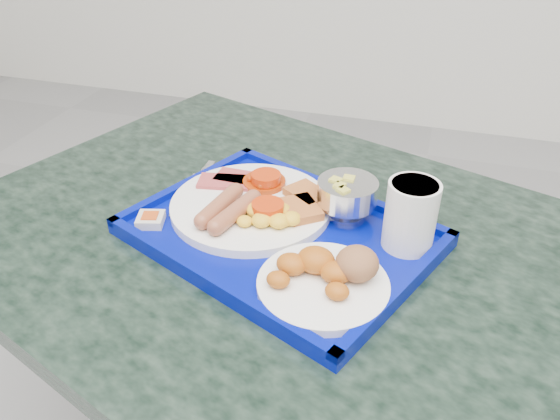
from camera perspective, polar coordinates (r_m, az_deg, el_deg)
name	(u,v)px	position (r m, az deg, el deg)	size (l,w,h in m)	color
table	(300,329)	(0.97, 2.13, -12.32)	(1.33, 1.10, 0.71)	gray
tray	(280,235)	(0.85, 0.00, -2.58)	(0.53, 0.47, 0.03)	#030E8D
main_plate	(255,204)	(0.89, -2.67, 0.63)	(0.26, 0.26, 0.04)	white
bread_plate	(327,276)	(0.74, 4.97, -6.91)	(0.18, 0.18, 0.06)	white
fruit_bowl	(347,193)	(0.87, 7.01, 1.72)	(0.10, 0.10, 0.07)	silver
juice_cup	(411,213)	(0.81, 13.52, -0.33)	(0.08, 0.08, 0.11)	white
spoon	(202,176)	(1.00, -8.10, 3.58)	(0.04, 0.16, 0.01)	silver
knife	(194,187)	(0.97, -8.98, 2.35)	(0.01, 0.19, 0.00)	silver
jam_packet	(151,220)	(0.88, -13.37, -0.98)	(0.05, 0.05, 0.02)	silver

